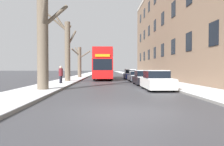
{
  "coord_description": "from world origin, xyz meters",
  "views": [
    {
      "loc": [
        -0.84,
        -7.88,
        1.59
      ],
      "look_at": [
        -0.04,
        18.62,
        1.06
      ],
      "focal_mm": 35.0,
      "sensor_mm": 36.0,
      "label": 1
    }
  ],
  "objects_px": {
    "bare_tree_left_0": "(43,30)",
    "bare_tree_left_1": "(67,49)",
    "bare_tree_left_2": "(79,61)",
    "parked_car_1": "(144,78)",
    "parked_car_2": "(136,77)",
    "pedestrian_left_sidewalk": "(61,74)",
    "parked_car_3": "(130,75)",
    "double_decker_bus": "(103,63)",
    "parked_car_0": "(157,81)"
  },
  "relations": [
    {
      "from": "bare_tree_left_0",
      "to": "bare_tree_left_2",
      "type": "bearing_deg",
      "value": 90.32
    },
    {
      "from": "parked_car_0",
      "to": "pedestrian_left_sidewalk",
      "type": "relative_size",
      "value": 2.21
    },
    {
      "from": "bare_tree_left_1",
      "to": "parked_car_0",
      "type": "height_order",
      "value": "bare_tree_left_1"
    },
    {
      "from": "bare_tree_left_1",
      "to": "double_decker_bus",
      "type": "relative_size",
      "value": 0.7
    },
    {
      "from": "parked_car_1",
      "to": "parked_car_2",
      "type": "distance_m",
      "value": 5.69
    },
    {
      "from": "bare_tree_left_2",
      "to": "double_decker_bus",
      "type": "height_order",
      "value": "bare_tree_left_2"
    },
    {
      "from": "bare_tree_left_1",
      "to": "parked_car_3",
      "type": "relative_size",
      "value": 1.8
    },
    {
      "from": "bare_tree_left_1",
      "to": "double_decker_bus",
      "type": "height_order",
      "value": "bare_tree_left_1"
    },
    {
      "from": "parked_car_1",
      "to": "bare_tree_left_2",
      "type": "bearing_deg",
      "value": 117.18
    },
    {
      "from": "double_decker_bus",
      "to": "parked_car_3",
      "type": "relative_size",
      "value": 2.57
    },
    {
      "from": "double_decker_bus",
      "to": "pedestrian_left_sidewalk",
      "type": "xyz_separation_m",
      "value": [
        -4.02,
        -10.78,
        -1.42
      ]
    },
    {
      "from": "bare_tree_left_0",
      "to": "double_decker_bus",
      "type": "height_order",
      "value": "bare_tree_left_0"
    },
    {
      "from": "bare_tree_left_0",
      "to": "bare_tree_left_2",
      "type": "height_order",
      "value": "bare_tree_left_0"
    },
    {
      "from": "bare_tree_left_1",
      "to": "parked_car_1",
      "type": "relative_size",
      "value": 1.91
    },
    {
      "from": "bare_tree_left_2",
      "to": "pedestrian_left_sidewalk",
      "type": "height_order",
      "value": "bare_tree_left_2"
    },
    {
      "from": "parked_car_1",
      "to": "bare_tree_left_0",
      "type": "bearing_deg",
      "value": -143.25
    },
    {
      "from": "bare_tree_left_0",
      "to": "double_decker_bus",
      "type": "relative_size",
      "value": 0.7
    },
    {
      "from": "bare_tree_left_2",
      "to": "pedestrian_left_sidewalk",
      "type": "relative_size",
      "value": 2.85
    },
    {
      "from": "bare_tree_left_2",
      "to": "double_decker_bus",
      "type": "relative_size",
      "value": 0.46
    },
    {
      "from": "bare_tree_left_1",
      "to": "parked_car_3",
      "type": "height_order",
      "value": "bare_tree_left_1"
    },
    {
      "from": "bare_tree_left_0",
      "to": "parked_car_1",
      "type": "bearing_deg",
      "value": 36.75
    },
    {
      "from": "pedestrian_left_sidewalk",
      "to": "parked_car_3",
      "type": "bearing_deg",
      "value": 158.6
    },
    {
      "from": "bare_tree_left_0",
      "to": "parked_car_2",
      "type": "relative_size",
      "value": 1.91
    },
    {
      "from": "parked_car_2",
      "to": "parked_car_3",
      "type": "xyz_separation_m",
      "value": [
        0.0,
        6.39,
        0.07
      ]
    },
    {
      "from": "double_decker_bus",
      "to": "bare_tree_left_0",
      "type": "bearing_deg",
      "value": -102.94
    },
    {
      "from": "bare_tree_left_1",
      "to": "double_decker_bus",
      "type": "xyz_separation_m",
      "value": [
        4.14,
        6.61,
        -1.49
      ]
    },
    {
      "from": "bare_tree_left_0",
      "to": "bare_tree_left_1",
      "type": "xyz_separation_m",
      "value": [
        -0.22,
        10.48,
        -0.34
      ]
    },
    {
      "from": "parked_car_1",
      "to": "pedestrian_left_sidewalk",
      "type": "height_order",
      "value": "pedestrian_left_sidewalk"
    },
    {
      "from": "parked_car_0",
      "to": "parked_car_2",
      "type": "height_order",
      "value": "parked_car_0"
    },
    {
      "from": "parked_car_0",
      "to": "bare_tree_left_1",
      "type": "bearing_deg",
      "value": 130.84
    },
    {
      "from": "bare_tree_left_2",
      "to": "parked_car_1",
      "type": "bearing_deg",
      "value": -62.82
    },
    {
      "from": "parked_car_1",
      "to": "parked_car_3",
      "type": "xyz_separation_m",
      "value": [
        0.0,
        12.08,
        0.02
      ]
    },
    {
      "from": "pedestrian_left_sidewalk",
      "to": "parked_car_0",
      "type": "bearing_deg",
      "value": 69.74
    },
    {
      "from": "bare_tree_left_0",
      "to": "parked_car_1",
      "type": "height_order",
      "value": "bare_tree_left_0"
    },
    {
      "from": "pedestrian_left_sidewalk",
      "to": "bare_tree_left_2",
      "type": "bearing_deg",
      "value": -166.61
    },
    {
      "from": "parked_car_0",
      "to": "bare_tree_left_0",
      "type": "bearing_deg",
      "value": -173.74
    },
    {
      "from": "parked_car_0",
      "to": "parked_car_3",
      "type": "distance_m",
      "value": 17.22
    },
    {
      "from": "bare_tree_left_0",
      "to": "bare_tree_left_2",
      "type": "distance_m",
      "value": 22.04
    },
    {
      "from": "parked_car_3",
      "to": "double_decker_bus",
      "type": "bearing_deg",
      "value": -166.19
    },
    {
      "from": "parked_car_1",
      "to": "parked_car_2",
      "type": "xyz_separation_m",
      "value": [
        0.0,
        5.68,
        -0.05
      ]
    },
    {
      "from": "parked_car_0",
      "to": "pedestrian_left_sidewalk",
      "type": "xyz_separation_m",
      "value": [
        -8.17,
        5.42,
        0.34
      ]
    },
    {
      "from": "bare_tree_left_1",
      "to": "bare_tree_left_2",
      "type": "distance_m",
      "value": 11.57
    },
    {
      "from": "bare_tree_left_0",
      "to": "pedestrian_left_sidewalk",
      "type": "distance_m",
      "value": 7.09
    },
    {
      "from": "bare_tree_left_1",
      "to": "parked_car_2",
      "type": "relative_size",
      "value": 1.91
    },
    {
      "from": "bare_tree_left_0",
      "to": "parked_car_1",
      "type": "distance_m",
      "value": 10.7
    },
    {
      "from": "parked_car_2",
      "to": "pedestrian_left_sidewalk",
      "type": "relative_size",
      "value": 2.29
    },
    {
      "from": "parked_car_2",
      "to": "parked_car_3",
      "type": "height_order",
      "value": "parked_car_3"
    },
    {
      "from": "parked_car_1",
      "to": "parked_car_2",
      "type": "height_order",
      "value": "parked_car_1"
    },
    {
      "from": "bare_tree_left_0",
      "to": "parked_car_2",
      "type": "xyz_separation_m",
      "value": [
        8.08,
        11.71,
        -3.66
      ]
    },
    {
      "from": "double_decker_bus",
      "to": "parked_car_2",
      "type": "xyz_separation_m",
      "value": [
        4.15,
        -5.37,
        -1.82
      ]
    }
  ]
}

